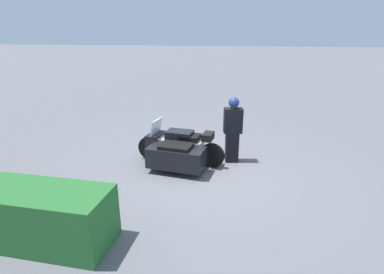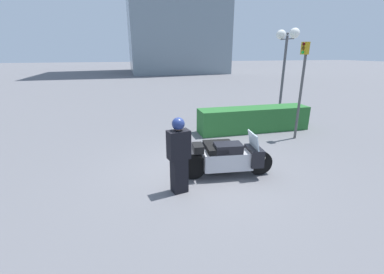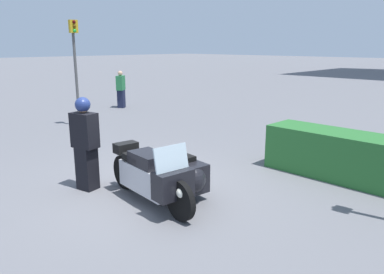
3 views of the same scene
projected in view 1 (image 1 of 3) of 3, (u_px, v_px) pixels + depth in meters
The scene contains 3 objects.
ground_plane at pixel (198, 171), 7.51m from camera, with size 160.00×160.00×0.00m, color slate.
police_motorcycle at pixel (174, 150), 7.58m from camera, with size 2.38×1.37×1.15m.
officer_rider at pixel (233, 128), 7.81m from camera, with size 0.53×0.38×1.75m.
Camera 1 is at (-1.22, 6.71, 3.26)m, focal length 28.00 mm.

